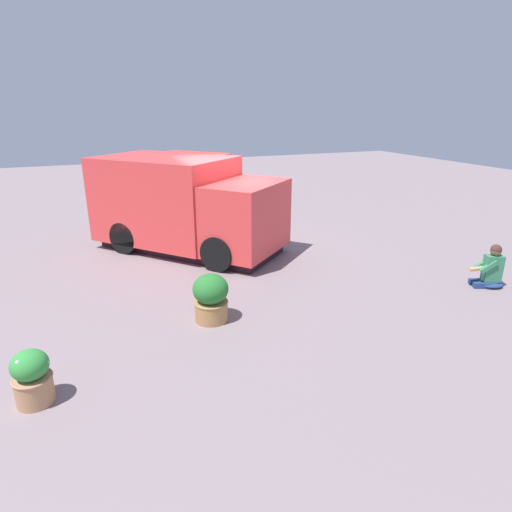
# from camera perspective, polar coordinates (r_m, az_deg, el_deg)

# --- Properties ---
(ground_plane) EXTENTS (40.00, 40.00, 0.00)m
(ground_plane) POSITION_cam_1_polar(r_m,az_deg,el_deg) (11.34, -2.66, 0.86)
(ground_plane) COLOR gray
(food_truck) EXTENTS (5.03, 4.76, 2.35)m
(food_truck) POSITION_cam_1_polar(r_m,az_deg,el_deg) (11.27, -9.34, 6.44)
(food_truck) COLOR #E73E3C
(food_truck) RESTS_ON ground_plane
(person_customer) EXTENTS (0.61, 0.81, 0.91)m
(person_customer) POSITION_cam_1_polar(r_m,az_deg,el_deg) (10.15, 28.56, -1.63)
(person_customer) COLOR navy
(person_customer) RESTS_ON ground_plane
(planter_flowering_near) EXTENTS (0.62, 0.62, 0.86)m
(planter_flowering_near) POSITION_cam_1_polar(r_m,az_deg,el_deg) (7.54, -5.97, -5.44)
(planter_flowering_near) COLOR #AB7A46
(planter_flowering_near) RESTS_ON ground_plane
(planter_flowering_far) EXTENTS (0.49, 0.49, 0.74)m
(planter_flowering_far) POSITION_cam_1_polar(r_m,az_deg,el_deg) (6.26, -27.46, -14.02)
(planter_flowering_far) COLOR tan
(planter_flowering_far) RESTS_ON ground_plane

